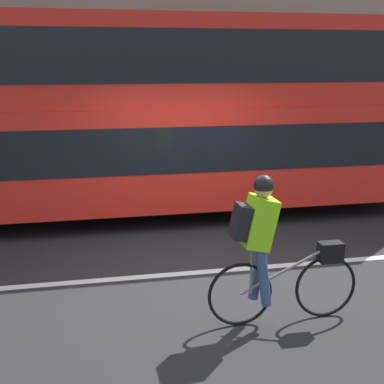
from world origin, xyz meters
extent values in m
plane|color=#232326|center=(0.00, 0.00, 0.00)|extent=(80.00, 80.00, 0.00)
cube|color=silver|center=(0.00, -0.08, 0.00)|extent=(50.00, 0.14, 0.01)
cube|color=gray|center=(0.00, 5.72, 0.08)|extent=(60.00, 1.99, 0.16)
cube|color=gray|center=(0.00, 6.86, 3.83)|extent=(60.00, 0.30, 7.65)
cylinder|color=black|center=(2.50, 2.92, 0.53)|extent=(1.07, 0.30, 1.07)
cube|color=red|center=(-1.16, 2.92, 1.18)|extent=(11.82, 2.46, 1.73)
cube|color=black|center=(-1.16, 2.92, 1.39)|extent=(11.35, 2.48, 0.76)
cube|color=red|center=(-1.16, 2.92, 2.80)|extent=(11.82, 2.36, 1.50)
cube|color=black|center=(-1.16, 2.92, 2.87)|extent=(11.35, 2.38, 0.84)
torus|color=black|center=(1.03, -1.62, 0.36)|extent=(0.72, 0.04, 0.72)
torus|color=black|center=(0.04, -1.62, 0.36)|extent=(0.72, 0.04, 0.72)
cylinder|color=slate|center=(0.54, -1.62, 0.59)|extent=(1.00, 0.03, 0.49)
cylinder|color=slate|center=(0.16, -1.62, 0.62)|extent=(0.03, 0.03, 0.53)
cube|color=black|center=(1.06, -1.62, 0.77)|extent=(0.26, 0.16, 0.22)
cube|color=#8CE019|center=(0.23, -1.62, 1.16)|extent=(0.37, 0.32, 0.58)
cube|color=black|center=(0.03, -1.62, 1.18)|extent=(0.21, 0.26, 0.38)
cylinder|color=#384C7A|center=(0.27, -1.53, 0.57)|extent=(0.22, 0.11, 0.65)
cylinder|color=#384C7A|center=(0.27, -1.71, 0.57)|extent=(0.20, 0.11, 0.65)
sphere|color=tan|center=(0.27, -1.62, 1.52)|extent=(0.19, 0.19, 0.19)
sphere|color=black|center=(0.27, -1.62, 1.56)|extent=(0.21, 0.21, 0.21)
cylinder|color=#262628|center=(-2.40, 5.62, 0.56)|extent=(0.44, 0.44, 0.81)
cylinder|color=#59595B|center=(0.98, 5.62, 1.46)|extent=(0.07, 0.07, 2.61)
cube|color=#1959B2|center=(0.98, 5.57, 2.54)|extent=(0.36, 0.02, 0.36)
camera|label=1|loc=(-1.56, -6.71, 2.80)|focal=50.00mm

